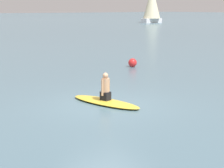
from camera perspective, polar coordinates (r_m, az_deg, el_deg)
ground_plane at (r=12.53m, az=-0.89°, el=-3.15°), size 400.00×400.00×0.00m
surfboard at (r=12.70m, az=-0.97°, el=-2.67°), size 2.89×1.42×0.12m
person_paddler at (r=12.59m, az=-0.98°, el=-0.57°), size 0.35×0.40×0.92m
sailboat_far_right at (r=80.88m, az=5.97°, el=11.88°), size 4.08×5.26×8.51m
buoy_marker at (r=20.55m, az=3.08°, el=3.20°), size 0.46×0.46×0.46m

